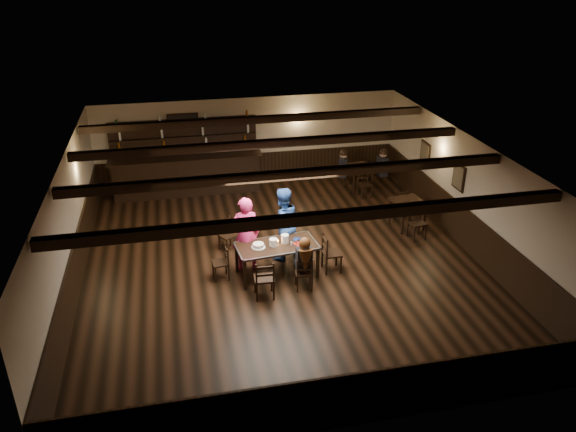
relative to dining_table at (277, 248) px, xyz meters
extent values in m
plane|color=black|center=(0.22, 0.43, -0.68)|extent=(10.00, 10.00, 0.00)
cube|color=#BDB59D|center=(0.22, 5.43, 0.67)|extent=(9.00, 0.02, 2.70)
cube|color=#BDB59D|center=(0.22, -4.57, 0.67)|extent=(9.00, 0.02, 2.70)
cube|color=#BDB59D|center=(-4.28, 0.43, 0.67)|extent=(0.02, 10.00, 2.70)
cube|color=#BDB59D|center=(4.72, 0.43, 0.67)|extent=(0.02, 10.00, 2.70)
cube|color=silver|center=(0.22, 0.43, 2.02)|extent=(9.00, 10.00, 0.02)
cube|color=black|center=(0.22, 5.40, -0.18)|extent=(9.00, 0.04, 1.00)
cube|color=black|center=(0.22, -4.54, -0.18)|extent=(9.00, 0.04, 1.00)
cube|color=black|center=(-4.25, 0.43, -0.18)|extent=(0.04, 10.00, 1.00)
cube|color=black|center=(4.69, 0.43, -0.18)|extent=(0.04, 10.00, 1.00)
cube|color=black|center=(-1.68, 5.40, 1.17)|extent=(0.90, 0.03, 1.00)
cube|color=black|center=(-1.68, 5.38, 1.17)|extent=(0.80, 0.02, 0.90)
cube|color=black|center=(4.69, 0.93, 0.92)|extent=(0.03, 0.55, 0.65)
cube|color=#72664C|center=(4.67, 0.93, 0.92)|extent=(0.02, 0.45, 0.55)
cube|color=black|center=(4.69, 2.83, 0.87)|extent=(0.03, 0.55, 0.65)
cube|color=#72664C|center=(4.67, 2.83, 0.87)|extent=(0.02, 0.45, 0.55)
cube|color=black|center=(0.22, -2.57, 1.92)|extent=(8.90, 0.18, 0.18)
cube|color=black|center=(0.22, -0.57, 1.92)|extent=(8.90, 0.18, 0.18)
cube|color=black|center=(0.22, 1.43, 1.92)|extent=(8.90, 0.18, 0.18)
cube|color=black|center=(0.22, 3.43, 1.92)|extent=(8.90, 0.18, 0.18)
cube|color=black|center=(-0.78, -0.46, -0.33)|extent=(0.07, 0.07, 0.71)
cube|color=black|center=(-0.86, 0.29, -0.33)|extent=(0.07, 0.07, 0.71)
cube|color=black|center=(0.86, -0.29, -0.33)|extent=(0.07, 0.07, 0.71)
cube|color=black|center=(0.78, 0.46, -0.33)|extent=(0.07, 0.07, 0.71)
cube|color=black|center=(0.00, 0.00, 0.04)|extent=(1.85, 1.06, 0.04)
cube|color=#A5A8AD|center=(-0.04, 0.42, 0.04)|extent=(1.76, 0.21, 0.05)
cube|color=#A5A8AD|center=(0.04, -0.42, 0.04)|extent=(1.76, 0.21, 0.05)
cube|color=#A5A8AD|center=(0.86, 0.09, 0.04)|extent=(0.12, 0.88, 0.05)
cube|color=#A5A8AD|center=(-0.86, -0.09, 0.04)|extent=(0.12, 0.88, 0.05)
cube|color=black|center=(-0.24, -0.64, -0.47)|extent=(0.04, 0.04, 0.42)
cube|color=black|center=(-0.26, -0.97, -0.47)|extent=(0.04, 0.04, 0.42)
cube|color=black|center=(-0.59, -0.62, -0.47)|extent=(0.04, 0.04, 0.42)
cube|color=black|center=(-0.61, -0.96, -0.47)|extent=(0.04, 0.04, 0.42)
cube|color=black|center=(-0.43, -0.80, -0.24)|extent=(0.43, 0.41, 0.04)
cube|color=black|center=(-0.43, -0.96, -0.02)|extent=(0.41, 0.05, 0.44)
cube|color=black|center=(-0.43, -0.96, -0.07)|extent=(0.35, 0.04, 0.05)
cube|color=black|center=(-0.43, -0.96, 0.11)|extent=(0.35, 0.04, 0.05)
cube|color=black|center=(0.62, -0.55, -0.50)|extent=(0.03, 0.03, 0.37)
cube|color=black|center=(0.59, -0.84, -0.50)|extent=(0.03, 0.03, 0.37)
cube|color=black|center=(0.32, -0.51, -0.50)|extent=(0.03, 0.03, 0.37)
cube|color=black|center=(0.28, -0.80, -0.50)|extent=(0.03, 0.03, 0.37)
cube|color=black|center=(0.45, -0.67, -0.30)|extent=(0.40, 0.38, 0.03)
cube|color=black|center=(0.44, -0.82, -0.10)|extent=(0.36, 0.07, 0.39)
cube|color=black|center=(0.44, -0.82, -0.14)|extent=(0.31, 0.06, 0.04)
cube|color=black|center=(0.44, -0.82, 0.01)|extent=(0.31, 0.06, 0.04)
cube|color=black|center=(-1.40, 0.26, -0.50)|extent=(0.03, 0.03, 0.37)
cube|color=black|center=(-1.11, 0.28, -0.50)|extent=(0.03, 0.03, 0.37)
cube|color=black|center=(-1.37, -0.05, -0.50)|extent=(0.03, 0.03, 0.37)
cube|color=black|center=(-1.08, -0.03, -0.50)|extent=(0.03, 0.03, 0.37)
cube|color=black|center=(-1.24, 0.12, -0.30)|extent=(0.38, 0.39, 0.03)
cube|color=black|center=(-1.09, 0.13, -0.10)|extent=(0.06, 0.36, 0.39)
cube|color=black|center=(-1.09, 0.13, -0.14)|extent=(0.05, 0.31, 0.04)
cube|color=black|center=(-1.09, 0.13, 0.01)|extent=(0.05, 0.31, 0.04)
cube|color=black|center=(1.41, -0.26, -0.47)|extent=(0.03, 0.03, 0.42)
cube|color=black|center=(1.07, -0.26, -0.47)|extent=(0.03, 0.03, 0.42)
cube|color=black|center=(1.40, 0.10, -0.47)|extent=(0.03, 0.03, 0.42)
cube|color=black|center=(1.07, 0.09, -0.47)|extent=(0.03, 0.03, 0.42)
cube|color=black|center=(1.24, -0.08, -0.24)|extent=(0.40, 0.42, 0.04)
cube|color=black|center=(1.07, -0.08, -0.02)|extent=(0.04, 0.41, 0.44)
cube|color=black|center=(1.07, -0.08, -0.06)|extent=(0.03, 0.36, 0.05)
cube|color=black|center=(1.07, -0.08, 0.12)|extent=(0.03, 0.36, 0.05)
cube|color=black|center=(-0.98, 1.13, -0.49)|extent=(0.04, 0.04, 0.39)
cube|color=black|center=(-1.14, 1.40, -0.49)|extent=(0.04, 0.04, 0.39)
cube|color=black|center=(-0.70, 1.29, -0.49)|extent=(0.04, 0.04, 0.39)
cube|color=black|center=(-0.86, 1.56, -0.49)|extent=(0.04, 0.04, 0.39)
cube|color=black|center=(-0.92, 1.34, -0.27)|extent=(0.51, 0.51, 0.04)
cube|color=black|center=(-1.00, 1.48, -0.07)|extent=(0.35, 0.22, 0.41)
cube|color=black|center=(-1.00, 1.48, -0.11)|extent=(0.30, 0.18, 0.05)
cube|color=black|center=(-1.00, 1.48, 0.05)|extent=(0.30, 0.18, 0.05)
imported|color=#F62F78|center=(-0.62, 0.42, 0.19)|extent=(0.65, 0.43, 1.76)
imported|color=navy|center=(0.27, 0.72, 0.20)|extent=(1.02, 0.89, 1.77)
cube|color=black|center=(0.45, -0.56, -0.17)|extent=(0.31, 0.31, 0.13)
cube|color=black|center=(0.45, -0.67, 0.06)|extent=(0.33, 0.19, 0.46)
cylinder|color=black|center=(0.45, -0.67, 0.27)|extent=(0.10, 0.33, 0.33)
sphere|color=#D8A384|center=(0.45, -0.67, 0.41)|extent=(0.20, 0.20, 0.20)
sphere|color=#351D0C|center=(0.45, -0.70, 0.42)|extent=(0.25, 0.25, 0.25)
cone|color=#351D0C|center=(0.45, -0.80, 0.04)|extent=(0.19, 0.19, 0.58)
cylinder|color=white|center=(-0.41, -0.03, 0.08)|extent=(0.30, 0.30, 0.01)
cylinder|color=white|center=(-0.41, -0.03, 0.12)|extent=(0.24, 0.24, 0.08)
cylinder|color=silver|center=(-0.41, -0.03, 0.10)|extent=(0.26, 0.26, 0.04)
cylinder|color=white|center=(-0.08, -0.02, 0.15)|extent=(0.18, 0.18, 0.17)
cylinder|color=white|center=(0.20, 0.06, 0.17)|extent=(0.17, 0.17, 0.20)
cylinder|color=#A5A8AD|center=(0.04, 0.10, 0.09)|extent=(0.05, 0.05, 0.03)
sphere|color=orange|center=(0.04, 0.10, 0.12)|extent=(0.03, 0.03, 0.03)
cylinder|color=silver|center=(0.31, -0.09, 0.11)|extent=(0.03, 0.03, 0.09)
cylinder|color=#A5A8AD|center=(0.43, -0.03, 0.11)|extent=(0.03, 0.03, 0.09)
cylinder|color=silver|center=(0.25, 0.13, 0.13)|extent=(0.08, 0.08, 0.13)
cube|color=maroon|center=(0.54, -0.01, 0.07)|extent=(0.40, 0.38, 0.00)
cube|color=#0D1A41|center=(0.54, 0.13, 0.07)|extent=(0.32, 0.30, 0.00)
cube|color=black|center=(-1.69, 5.08, -0.13)|extent=(4.22, 0.60, 1.10)
cube|color=black|center=(-1.69, 5.08, 0.44)|extent=(4.42, 0.70, 0.05)
cube|color=black|center=(-1.69, 5.35, 0.42)|extent=(4.22, 0.10, 2.20)
cube|color=black|center=(-1.69, 5.25, 0.67)|extent=(4.12, 0.22, 0.03)
cube|color=black|center=(-1.69, 5.25, 1.02)|extent=(4.12, 0.22, 0.03)
cube|color=black|center=(-1.69, 5.25, 1.37)|extent=(4.12, 0.22, 0.03)
cube|color=black|center=(3.77, 1.62, 0.05)|extent=(0.89, 0.89, 0.04)
cube|color=black|center=(3.49, 1.25, -0.33)|extent=(0.05, 0.05, 0.71)
cube|color=black|center=(3.40, 1.89, -0.33)|extent=(0.05, 0.05, 0.71)
cube|color=black|center=(4.13, 1.34, -0.33)|extent=(0.05, 0.05, 0.71)
cube|color=black|center=(4.04, 1.98, -0.33)|extent=(0.05, 0.05, 0.71)
cube|color=black|center=(3.35, 4.32, 0.05)|extent=(0.83, 0.83, 0.04)
cube|color=black|center=(3.09, 3.98, -0.33)|extent=(0.05, 0.05, 0.71)
cube|color=black|center=(3.01, 4.58, -0.33)|extent=(0.05, 0.05, 0.71)
cube|color=black|center=(3.69, 4.07, -0.33)|extent=(0.05, 0.05, 0.71)
cube|color=black|center=(3.60, 4.66, -0.33)|extent=(0.05, 0.05, 0.71)
cube|color=black|center=(2.85, 4.34, 0.07)|extent=(0.36, 0.45, 0.57)
sphere|color=#D8A384|center=(2.85, 4.34, 0.45)|extent=(0.22, 0.22, 0.22)
sphere|color=black|center=(2.85, 4.34, 0.49)|extent=(0.23, 0.23, 0.23)
cube|color=black|center=(4.03, 4.17, 0.07)|extent=(0.25, 0.40, 0.56)
sphere|color=#D8A384|center=(4.03, 4.17, 0.45)|extent=(0.22, 0.22, 0.22)
sphere|color=black|center=(4.03, 4.17, 0.48)|extent=(0.23, 0.23, 0.23)
camera|label=1|loc=(-2.03, -10.59, 5.91)|focal=35.00mm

